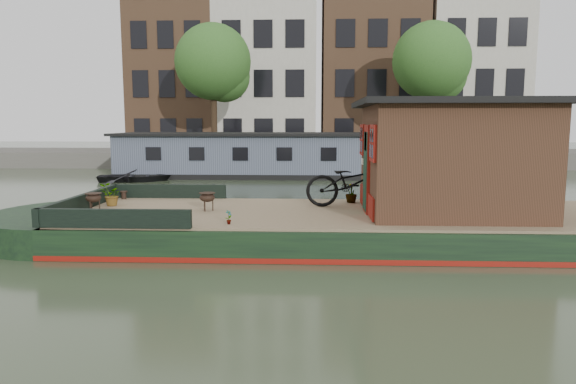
{
  "coord_description": "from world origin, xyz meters",
  "views": [
    {
      "loc": [
        -0.79,
        -11.17,
        2.59
      ],
      "look_at": [
        -1.32,
        0.5,
        1.02
      ],
      "focal_mm": 32.0,
      "sensor_mm": 36.0,
      "label": 1
    }
  ],
  "objects_px": {
    "brazier_rear": "(94,202)",
    "cabin": "(449,156)",
    "dinghy": "(135,174)",
    "bicycle": "(354,182)",
    "brazier_front": "(207,202)"
  },
  "relations": [
    {
      "from": "brazier_front",
      "to": "dinghy",
      "type": "distance_m",
      "value": 12.71
    },
    {
      "from": "cabin",
      "to": "dinghy",
      "type": "bearing_deg",
      "value": 133.67
    },
    {
      "from": "bicycle",
      "to": "brazier_front",
      "type": "xyz_separation_m",
      "value": [
        -3.29,
        -0.7,
        -0.37
      ]
    },
    {
      "from": "dinghy",
      "to": "bicycle",
      "type": "bearing_deg",
      "value": -152.6
    },
    {
      "from": "cabin",
      "to": "brazier_front",
      "type": "height_order",
      "value": "cabin"
    },
    {
      "from": "cabin",
      "to": "dinghy",
      "type": "relative_size",
      "value": 1.25
    },
    {
      "from": "bicycle",
      "to": "brazier_rear",
      "type": "xyz_separation_m",
      "value": [
        -5.8,
        -0.86,
        -0.38
      ]
    },
    {
      "from": "cabin",
      "to": "bicycle",
      "type": "xyz_separation_m",
      "value": [
        -1.99,
        0.7,
        -0.65
      ]
    },
    {
      "from": "brazier_front",
      "to": "brazier_rear",
      "type": "relative_size",
      "value": 1.01
    },
    {
      "from": "brazier_front",
      "to": "dinghy",
      "type": "xyz_separation_m",
      "value": [
        -5.6,
        11.39,
        -0.52
      ]
    },
    {
      "from": "brazier_rear",
      "to": "cabin",
      "type": "bearing_deg",
      "value": 1.15
    },
    {
      "from": "cabin",
      "to": "brazier_rear",
      "type": "xyz_separation_m",
      "value": [
        -7.79,
        -0.16,
        -1.02
      ]
    },
    {
      "from": "brazier_rear",
      "to": "dinghy",
      "type": "height_order",
      "value": "brazier_rear"
    },
    {
      "from": "bicycle",
      "to": "brazier_front",
      "type": "bearing_deg",
      "value": 102.18
    },
    {
      "from": "cabin",
      "to": "bicycle",
      "type": "distance_m",
      "value": 2.2
    }
  ]
}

